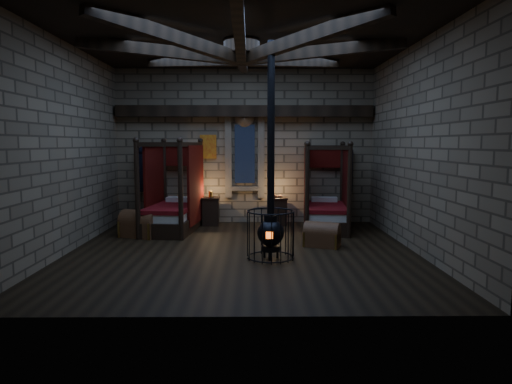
{
  "coord_description": "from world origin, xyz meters",
  "views": [
    {
      "loc": [
        0.2,
        -9.09,
        2.19
      ],
      "look_at": [
        0.28,
        0.6,
        1.16
      ],
      "focal_mm": 32.0,
      "sensor_mm": 36.0,
      "label": 1
    }
  ],
  "objects_px": {
    "bed_right": "(325,209)",
    "trunk_right": "(322,235)",
    "trunk_left": "(140,225)",
    "bed_left": "(173,209)",
    "stove": "(271,229)"
  },
  "relations": [
    {
      "from": "bed_left",
      "to": "trunk_left",
      "type": "bearing_deg",
      "value": -124.64
    },
    {
      "from": "bed_left",
      "to": "bed_right",
      "type": "xyz_separation_m",
      "value": [
        3.86,
        0.19,
        -0.02
      ]
    },
    {
      "from": "bed_left",
      "to": "stove",
      "type": "distance_m",
      "value": 3.67
    },
    {
      "from": "bed_left",
      "to": "trunk_right",
      "type": "xyz_separation_m",
      "value": [
        3.48,
        -1.79,
        -0.31
      ]
    },
    {
      "from": "bed_right",
      "to": "stove",
      "type": "xyz_separation_m",
      "value": [
        -1.53,
        -3.02,
        0.06
      ]
    },
    {
      "from": "bed_right",
      "to": "trunk_right",
      "type": "xyz_separation_m",
      "value": [
        -0.38,
        -1.97,
        -0.29
      ]
    },
    {
      "from": "bed_right",
      "to": "trunk_right",
      "type": "relative_size",
      "value": 2.52
    },
    {
      "from": "trunk_right",
      "to": "stove",
      "type": "relative_size",
      "value": 0.21
    },
    {
      "from": "trunk_right",
      "to": "bed_left",
      "type": "bearing_deg",
      "value": 175.03
    },
    {
      "from": "bed_right",
      "to": "trunk_left",
      "type": "height_order",
      "value": "bed_right"
    },
    {
      "from": "bed_right",
      "to": "trunk_right",
      "type": "bearing_deg",
      "value": -94.79
    },
    {
      "from": "bed_left",
      "to": "trunk_right",
      "type": "relative_size",
      "value": 2.63
    },
    {
      "from": "bed_right",
      "to": "stove",
      "type": "distance_m",
      "value": 3.38
    },
    {
      "from": "trunk_left",
      "to": "trunk_right",
      "type": "height_order",
      "value": "trunk_left"
    },
    {
      "from": "trunk_left",
      "to": "stove",
      "type": "bearing_deg",
      "value": -13.61
    }
  ]
}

